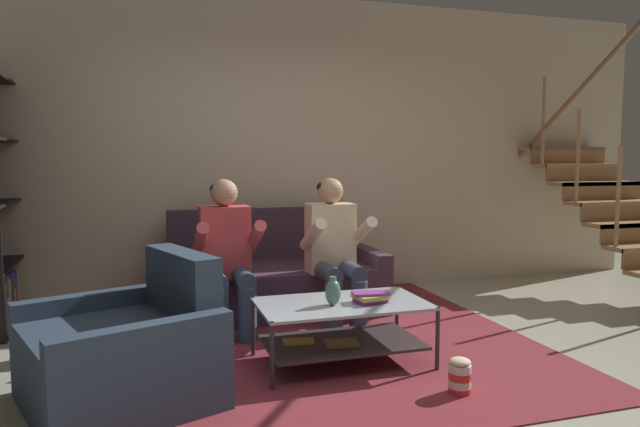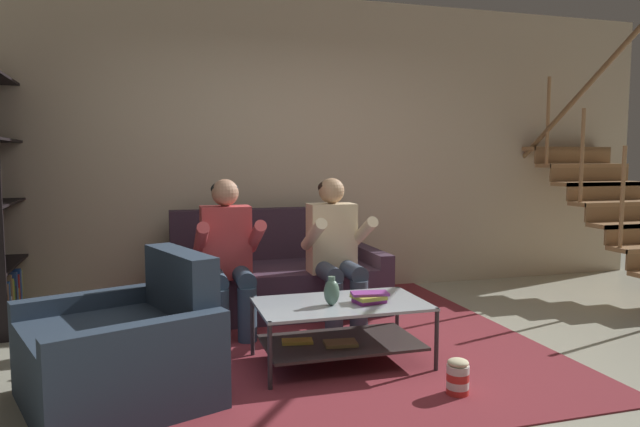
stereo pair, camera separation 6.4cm
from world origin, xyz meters
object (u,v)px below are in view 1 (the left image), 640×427
couch (268,279)px  person_seated_right (334,246)px  coffee_table (341,323)px  person_seated_left (227,251)px  book_stack (370,297)px  vase (333,292)px  armchair (125,354)px  popcorn_tub (460,376)px

couch → person_seated_right: bearing=-52.6°
couch → coffee_table: couch is taller
person_seated_left → book_stack: (0.79, -0.94, -0.19)m
couch → vase: couch is taller
couch → person_seated_left: 0.80m
book_stack → armchair: bearing=-174.5°
person_seated_left → vase: person_seated_left is taller
vase → book_stack: 0.26m
armchair → popcorn_tub: 1.87m
book_stack → armchair: armchair is taller
popcorn_tub → couch: bearing=107.4°
coffee_table → armchair: 1.34m
person_seated_left → vase: 1.09m
coffee_table → book_stack: 0.25m
coffee_table → person_seated_left: bearing=124.7°
book_stack → armchair: size_ratio=0.21×
coffee_table → popcorn_tub: 0.83m
person_seated_right → coffee_table: 0.99m
person_seated_left → book_stack: size_ratio=4.68×
couch → person_seated_left: bearing=-127.4°
book_stack → armchair: 1.52m
vase → person_seated_right: bearing=70.8°
vase → popcorn_tub: 0.91m
person_seated_left → person_seated_right: bearing=0.0°
person_seated_left → armchair: (-0.71, -1.09, -0.37)m
person_seated_right → vase: person_seated_right is taller
armchair → vase: bearing=7.0°
person_seated_right → book_stack: size_ratio=4.68×
person_seated_right → book_stack: person_seated_right is taller
person_seated_left → popcorn_tub: bearing=-54.7°
person_seated_left → armchair: size_ratio=0.99×
couch → popcorn_tub: couch is taller
person_seated_right → popcorn_tub: person_seated_right is taller
person_seated_right → person_seated_left: bearing=-180.0°
coffee_table → vase: (-0.07, -0.05, 0.22)m
person_seated_right → armchair: person_seated_right is taller
person_seated_left → armchair: 1.35m
popcorn_tub → person_seated_right: bearing=98.5°
book_stack → popcorn_tub: (0.30, -0.60, -0.34)m
couch → person_seated_left: size_ratio=1.64×
person_seated_left → coffee_table: bearing=-55.3°
coffee_table → vase: size_ratio=5.89×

